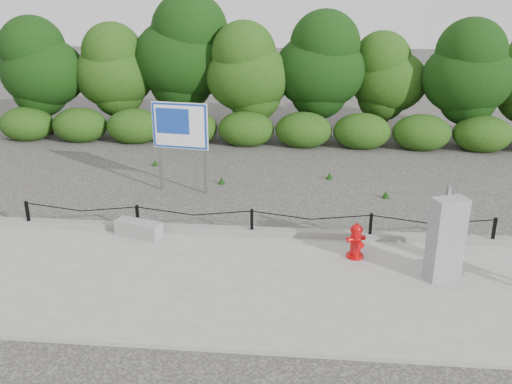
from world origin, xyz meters
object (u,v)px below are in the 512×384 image
object	(u,v)px
concrete_block	(139,229)
advertising_sign	(180,130)
fire_hydrant	(356,241)
utility_cabinet	(446,239)

from	to	relation	value
concrete_block	advertising_sign	world-z (taller)	advertising_sign
fire_hydrant	utility_cabinet	world-z (taller)	utility_cabinet
concrete_block	utility_cabinet	world-z (taller)	utility_cabinet
concrete_block	advertising_sign	bearing A→B (deg)	84.78
fire_hydrant	concrete_block	size ratio (longest dim) A/B	0.71
fire_hydrant	concrete_block	world-z (taller)	fire_hydrant
advertising_sign	fire_hydrant	bearing A→B (deg)	-31.64
concrete_block	utility_cabinet	distance (m)	6.21
fire_hydrant	advertising_sign	bearing A→B (deg)	115.05
utility_cabinet	concrete_block	bearing A→B (deg)	146.63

